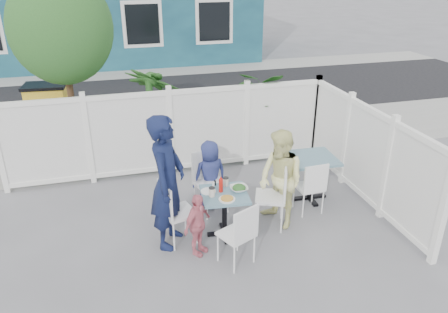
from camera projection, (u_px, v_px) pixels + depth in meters
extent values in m
plane|color=slate|center=(193.00, 246.00, 6.17)|extent=(80.00, 80.00, 0.00)
cube|color=gray|center=(158.00, 145.00, 9.50)|extent=(24.00, 2.60, 0.01)
cube|color=black|center=(141.00, 97.00, 12.75)|extent=(24.00, 5.00, 0.01)
cube|color=gray|center=(133.00, 73.00, 15.47)|extent=(24.00, 1.60, 0.01)
cube|color=black|center=(36.00, 28.00, 14.46)|extent=(1.20, 0.04, 1.40)
cube|color=black|center=(157.00, 24.00, 15.42)|extent=(1.20, 0.04, 1.40)
cube|color=white|center=(171.00, 132.00, 7.96)|extent=(5.80, 0.04, 1.40)
cube|color=white|center=(169.00, 93.00, 7.66)|extent=(5.86, 0.08, 0.08)
cube|color=white|center=(173.00, 169.00, 8.28)|extent=(5.86, 0.08, 0.12)
cube|color=white|center=(365.00, 154.00, 7.08)|extent=(0.04, 3.60, 1.40)
cube|color=white|center=(372.00, 110.00, 6.77)|extent=(0.08, 3.66, 0.08)
cube|color=white|center=(359.00, 195.00, 7.39)|extent=(0.08, 3.66, 0.12)
cylinder|color=#382316|center=(72.00, 105.00, 8.19)|extent=(0.12, 0.12, 2.40)
ellipsoid|color=#255422|center=(61.00, 28.00, 7.61)|extent=(1.80, 1.62, 1.98)
cube|color=gold|center=(50.00, 121.00, 8.88)|extent=(0.80, 0.61, 1.39)
imported|color=#255422|center=(155.00, 114.00, 8.48)|extent=(1.48, 1.48, 1.88)
imported|color=#255422|center=(248.00, 110.00, 8.86)|extent=(2.01, 1.89, 1.80)
cube|color=slate|center=(225.00, 195.00, 6.16)|extent=(0.71, 0.71, 0.04)
cylinder|color=black|center=(224.00, 215.00, 6.30)|extent=(0.07, 0.07, 0.63)
cube|color=black|center=(224.00, 233.00, 6.43)|extent=(0.52, 0.12, 0.04)
cube|color=black|center=(224.00, 233.00, 6.43)|extent=(0.12, 0.52, 0.04)
cube|color=slate|center=(313.00, 158.00, 7.09)|extent=(0.76, 0.76, 0.04)
cylinder|color=black|center=(311.00, 179.00, 7.24)|extent=(0.08, 0.08, 0.71)
cube|color=black|center=(309.00, 197.00, 7.39)|extent=(0.57, 0.11, 0.04)
cube|color=black|center=(309.00, 197.00, 7.39)|extent=(0.11, 0.57, 0.04)
cube|color=white|center=(179.00, 212.00, 6.11)|extent=(0.51, 0.53, 0.04)
cube|color=white|center=(165.00, 200.00, 5.92)|extent=(0.14, 0.43, 0.47)
cylinder|color=white|center=(185.00, 217.00, 6.44)|extent=(0.02, 0.02, 0.47)
cylinder|color=white|center=(197.00, 229.00, 6.15)|extent=(0.02, 0.02, 0.47)
cylinder|color=white|center=(163.00, 224.00, 6.28)|extent=(0.02, 0.02, 0.47)
cylinder|color=white|center=(174.00, 236.00, 5.98)|extent=(0.02, 0.02, 0.47)
cube|color=white|center=(270.00, 197.00, 6.47)|extent=(0.57, 0.58, 0.04)
cube|color=white|center=(285.00, 182.00, 6.34)|extent=(0.20, 0.43, 0.49)
cylinder|color=white|center=(257.00, 217.00, 6.41)|extent=(0.03, 0.03, 0.49)
cylinder|color=white|center=(258.00, 204.00, 6.76)|extent=(0.03, 0.03, 0.49)
cylinder|color=white|center=(282.00, 219.00, 6.37)|extent=(0.03, 0.03, 0.49)
cylinder|color=white|center=(282.00, 205.00, 6.73)|extent=(0.03, 0.03, 0.49)
cube|color=white|center=(211.00, 184.00, 6.84)|extent=(0.56, 0.55, 0.04)
cube|color=white|center=(204.00, 164.00, 6.88)|extent=(0.44, 0.17, 0.48)
cylinder|color=white|center=(228.00, 199.00, 6.89)|extent=(0.03, 0.03, 0.48)
cylinder|color=white|center=(207.00, 206.00, 6.70)|extent=(0.03, 0.03, 0.48)
cylinder|color=white|center=(216.00, 190.00, 7.17)|extent=(0.03, 0.03, 0.48)
cylinder|color=white|center=(195.00, 196.00, 6.98)|extent=(0.03, 0.03, 0.48)
cube|color=white|center=(236.00, 234.00, 5.68)|extent=(0.53, 0.52, 0.04)
cube|color=white|center=(246.00, 224.00, 5.45)|extent=(0.38, 0.20, 0.44)
cylinder|color=white|center=(218.00, 247.00, 5.78)|extent=(0.02, 0.02, 0.44)
cylinder|color=white|center=(238.00, 237.00, 5.99)|extent=(0.02, 0.02, 0.44)
cylinder|color=white|center=(234.00, 259.00, 5.55)|extent=(0.02, 0.02, 0.44)
cylinder|color=white|center=(254.00, 249.00, 5.76)|extent=(0.02, 0.02, 0.44)
cube|color=white|center=(309.00, 187.00, 6.87)|extent=(0.42, 0.40, 0.04)
cube|color=white|center=(316.00, 178.00, 6.62)|extent=(0.40, 0.05, 0.43)
cylinder|color=white|center=(294.00, 196.00, 7.05)|extent=(0.02, 0.02, 0.43)
cylinder|color=white|center=(312.00, 192.00, 7.15)|extent=(0.02, 0.02, 0.43)
cylinder|color=white|center=(303.00, 205.00, 6.77)|extent=(0.02, 0.02, 0.43)
cylinder|color=white|center=(323.00, 202.00, 6.87)|extent=(0.02, 0.02, 0.43)
imported|color=#10183B|center=(167.00, 182.00, 5.88)|extent=(0.71, 0.83, 1.92)
imported|color=#E7E757|center=(281.00, 180.00, 6.39)|extent=(0.78, 0.88, 1.50)
imported|color=navy|center=(210.00, 175.00, 6.95)|extent=(0.62, 0.47, 1.13)
imported|color=#D77181|center=(197.00, 225.00, 5.85)|extent=(0.55, 0.52, 0.91)
cylinder|color=white|center=(227.00, 199.00, 5.99)|extent=(0.23, 0.23, 0.01)
cylinder|color=white|center=(208.00, 191.00, 6.20)|extent=(0.22, 0.22, 0.01)
imported|color=white|center=(239.00, 189.00, 6.22)|extent=(0.25, 0.25, 0.06)
cylinder|color=beige|center=(212.00, 192.00, 6.06)|extent=(0.08, 0.08, 0.13)
cylinder|color=beige|center=(226.00, 182.00, 6.34)|extent=(0.08, 0.08, 0.12)
cylinder|color=red|center=(221.00, 186.00, 6.16)|extent=(0.06, 0.06, 0.20)
cylinder|color=white|center=(213.00, 184.00, 6.32)|extent=(0.03, 0.03, 0.08)
cylinder|color=black|center=(215.00, 183.00, 6.36)|extent=(0.03, 0.03, 0.08)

